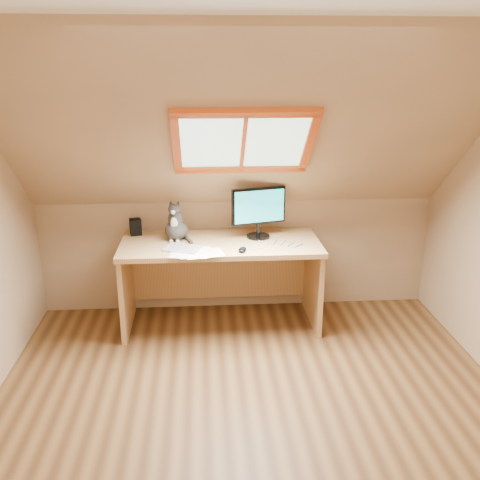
{
  "coord_description": "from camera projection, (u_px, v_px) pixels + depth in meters",
  "views": [
    {
      "loc": [
        -0.3,
        -2.82,
        2.16
      ],
      "look_at": [
        -0.03,
        1.0,
        0.89
      ],
      "focal_mm": 40.0,
      "sensor_mm": 36.0,
      "label": 1
    }
  ],
  "objects": [
    {
      "name": "cat",
      "position": [
        176.0,
        225.0,
        4.44
      ],
      "size": [
        0.23,
        0.26,
        0.35
      ],
      "color": "#3F3938",
      "rests_on": "desk"
    },
    {
      "name": "graphics_tablet",
      "position": [
        183.0,
        248.0,
        4.25
      ],
      "size": [
        0.33,
        0.29,
        0.01
      ],
      "primitive_type": "cube",
      "rotation": [
        0.0,
        0.0,
        -0.36
      ],
      "color": "#B2B2B7",
      "rests_on": "desk"
    },
    {
      "name": "desk_speaker",
      "position": [
        136.0,
        227.0,
        4.59
      ],
      "size": [
        0.11,
        0.11,
        0.14
      ],
      "primitive_type": "cube",
      "rotation": [
        0.0,
        0.0,
        0.21
      ],
      "color": "black",
      "rests_on": "desk"
    },
    {
      "name": "mouse",
      "position": [
        242.0,
        250.0,
        4.19
      ],
      "size": [
        0.09,
        0.12,
        0.03
      ],
      "primitive_type": "ellipsoid",
      "rotation": [
        0.0,
        0.0,
        -0.35
      ],
      "color": "black",
      "rests_on": "desk"
    },
    {
      "name": "ground",
      "position": [
        256.0,
        423.0,
        3.37
      ],
      "size": [
        3.5,
        3.5,
        0.0
      ],
      "primitive_type": "plane",
      "color": "brown",
      "rests_on": "ground"
    },
    {
      "name": "room_shell",
      "position": [
        260.0,
        208.0,
        2.83
      ],
      "size": [
        3.52,
        3.52,
        2.41
      ],
      "color": "tan",
      "rests_on": "ground"
    },
    {
      "name": "desk",
      "position": [
        220.0,
        264.0,
        4.57
      ],
      "size": [
        1.65,
        0.72,
        0.75
      ],
      "color": "tan",
      "rests_on": "ground"
    },
    {
      "name": "monitor",
      "position": [
        259.0,
        209.0,
        4.46
      ],
      "size": [
        0.46,
        0.2,
        0.43
      ],
      "color": "black",
      "rests_on": "desk"
    },
    {
      "name": "papers",
      "position": [
        199.0,
        252.0,
        4.17
      ],
      "size": [
        0.35,
        0.3,
        0.01
      ],
      "color": "white",
      "rests_on": "desk"
    },
    {
      "name": "cables",
      "position": [
        276.0,
        245.0,
        4.34
      ],
      "size": [
        0.51,
        0.26,
        0.01
      ],
      "color": "silver",
      "rests_on": "desk"
    }
  ]
}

